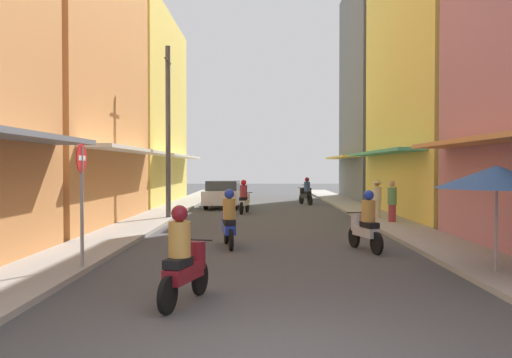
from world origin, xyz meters
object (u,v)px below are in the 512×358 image
at_px(pedestrian_midway, 377,197).
at_px(motorbike_silver, 365,224).
at_px(motorbike_white, 244,198).
at_px(motorbike_blue, 229,221).
at_px(vendor_umbrella, 497,177).
at_px(pedestrian_far, 392,203).
at_px(motorbike_black, 306,192).
at_px(motorbike_orange, 307,192).
at_px(motorbike_maroon, 184,260).
at_px(utility_pole, 168,131).
at_px(parked_car, 224,194).
at_px(street_sign_no_entry, 82,189).

bearing_deg(pedestrian_midway, motorbike_silver, -104.27).
height_order(motorbike_white, motorbike_blue, same).
distance_m(motorbike_blue, vendor_umbrella, 6.83).
distance_m(pedestrian_midway, pedestrian_far, 1.76).
bearing_deg(motorbike_black, motorbike_orange, 84.05).
height_order(motorbike_silver, motorbike_white, same).
relative_size(motorbike_maroon, pedestrian_midway, 1.06).
bearing_deg(pedestrian_midway, utility_pole, -179.71).
relative_size(motorbike_white, motorbike_blue, 1.00).
relative_size(motorbike_silver, motorbike_orange, 0.98).
relative_size(motorbike_maroon, vendor_umbrella, 0.75).
distance_m(pedestrian_far, utility_pole, 9.28).
distance_m(motorbike_white, pedestrian_far, 7.52).
relative_size(motorbike_blue, parked_car, 0.43).
xyz_separation_m(motorbike_blue, street_sign_no_entry, (-2.81, -3.42, 1.01)).
distance_m(motorbike_silver, motorbike_maroon, 6.62).
relative_size(parked_car, pedestrian_midway, 2.50).
distance_m(motorbike_black, motorbike_maroon, 22.68).
distance_m(motorbike_blue, utility_pole, 8.41).
xyz_separation_m(motorbike_silver, motorbike_white, (-3.48, 11.16, 0.00)).
bearing_deg(utility_pole, street_sign_no_entry, -89.47).
height_order(motorbike_maroon, pedestrian_midway, pedestrian_midway).
xyz_separation_m(vendor_umbrella, street_sign_no_entry, (-8.31, 0.43, -0.25)).
bearing_deg(motorbike_blue, parked_car, 94.65).
xyz_separation_m(motorbike_blue, motorbike_maroon, (-0.33, -5.97, 0.00)).
height_order(motorbike_white, street_sign_no_entry, street_sign_no_entry).
bearing_deg(motorbike_black, utility_pole, -125.04).
bearing_deg(vendor_umbrella, parked_car, 110.52).
xyz_separation_m(motorbike_orange, pedestrian_far, (1.78, -16.08, 0.32)).
xyz_separation_m(motorbike_blue, pedestrian_midway, (5.60, 7.37, 0.24)).
xyz_separation_m(motorbike_orange, pedestrian_midway, (1.60, -14.33, 0.44)).
bearing_deg(motorbike_white, motorbike_blue, -90.48).
height_order(motorbike_white, vendor_umbrella, vendor_umbrella).
bearing_deg(street_sign_no_entry, motorbike_white, 78.27).
xyz_separation_m(motorbike_maroon, vendor_umbrella, (5.82, 2.12, 1.27)).
distance_m(vendor_umbrella, utility_pole, 14.09).
bearing_deg(vendor_umbrella, street_sign_no_entry, 177.01).
distance_m(motorbike_white, parked_car, 3.50).
height_order(motorbike_orange, utility_pole, utility_pole).
distance_m(motorbike_white, pedestrian_midway, 6.36).
relative_size(motorbike_silver, motorbike_blue, 0.98).
bearing_deg(motorbike_maroon, motorbike_silver, 53.96).
bearing_deg(utility_pole, vendor_umbrella, -53.07).
relative_size(pedestrian_midway, street_sign_no_entry, 0.63).
height_order(motorbike_silver, parked_car, motorbike_silver).
height_order(motorbike_black, utility_pole, utility_pole).
bearing_deg(pedestrian_far, motorbike_blue, -135.76).
distance_m(motorbike_white, motorbike_orange, 11.83).
height_order(pedestrian_midway, utility_pole, utility_pole).
xyz_separation_m(motorbike_silver, motorbike_blue, (-3.56, 0.62, 0.00)).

